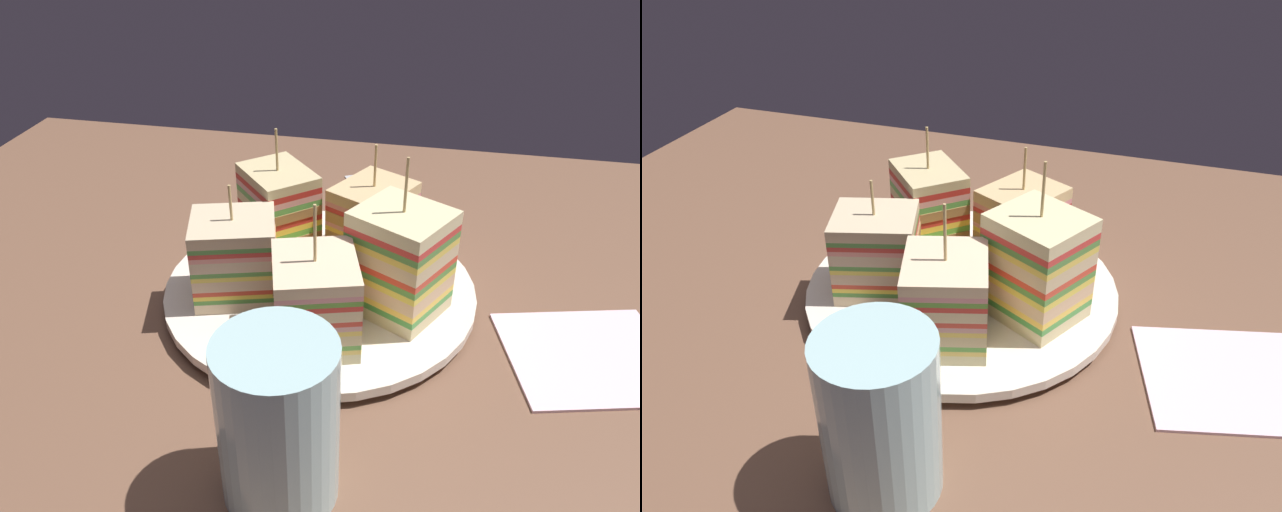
# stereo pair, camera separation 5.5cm
# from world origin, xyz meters

# --- Properties ---
(ground_plane) EXTENTS (1.01, 0.75, 0.02)m
(ground_plane) POSITION_xyz_m (0.00, 0.00, -0.01)
(ground_plane) COLOR brown
(plate) EXTENTS (0.28, 0.28, 0.02)m
(plate) POSITION_xyz_m (0.00, 0.00, 0.01)
(plate) COLOR white
(plate) RESTS_ON ground_plane
(sandwich_wedge_0) EXTENTS (0.08, 0.09, 0.12)m
(sandwich_wedge_0) POSITION_xyz_m (0.01, -0.07, 0.05)
(sandwich_wedge_0) COLOR beige
(sandwich_wedge_0) RESTS_ON plate
(sandwich_wedge_1) EXTENTS (0.09, 0.09, 0.14)m
(sandwich_wedge_1) POSITION_xyz_m (0.07, -0.02, 0.06)
(sandwich_wedge_1) COLOR beige
(sandwich_wedge_1) RESTS_ON plate
(sandwich_wedge_2) EXTENTS (0.08, 0.09, 0.11)m
(sandwich_wedge_2) POSITION_xyz_m (0.04, 0.06, 0.05)
(sandwich_wedge_2) COLOR beige
(sandwich_wedge_2) RESTS_ON plate
(sandwich_wedge_3) EXTENTS (0.09, 0.09, 0.12)m
(sandwich_wedge_3) POSITION_xyz_m (-0.05, 0.05, 0.06)
(sandwich_wedge_3) COLOR beige
(sandwich_wedge_3) RESTS_ON plate
(sandwich_wedge_4) EXTENTS (0.08, 0.08, 0.10)m
(sandwich_wedge_4) POSITION_xyz_m (-0.07, -0.03, 0.05)
(sandwich_wedge_4) COLOR beige
(sandwich_wedge_4) RESTS_ON plate
(chip_pile) EXTENTS (0.08, 0.07, 0.02)m
(chip_pile) POSITION_xyz_m (-0.01, 0.01, 0.03)
(chip_pile) COLOR #D1C069
(chip_pile) RESTS_ON plate
(spoon) EXTENTS (0.08, 0.14, 0.01)m
(spoon) POSITION_xyz_m (0.03, 0.16, 0.00)
(spoon) COLOR silver
(spoon) RESTS_ON ground_plane
(napkin) EXTENTS (0.15, 0.14, 0.01)m
(napkin) POSITION_xyz_m (0.23, -0.04, 0.00)
(napkin) COLOR silver
(napkin) RESTS_ON ground_plane
(drinking_glass) EXTENTS (0.07, 0.07, 0.12)m
(drinking_glass) POSITION_xyz_m (0.02, -0.20, 0.05)
(drinking_glass) COLOR #ACD5D8
(drinking_glass) RESTS_ON ground_plane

